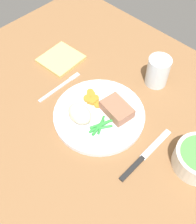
{
  "coord_description": "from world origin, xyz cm",
  "views": [
    {
      "loc": [
        28.98,
        -33.62,
        67.34
      ],
      "look_at": [
        -3.44,
        -0.47,
        4.6
      ],
      "focal_mm": 43.76,
      "sensor_mm": 36.0,
      "label": 1
    }
  ],
  "objects_px": {
    "water_glass": "(157,73)",
    "meat_portion": "(117,109)",
    "dinner_plate": "(98,116)",
    "fork": "(60,87)",
    "napkin": "(61,59)",
    "knife": "(145,155)"
  },
  "relations": [
    {
      "from": "water_glass",
      "to": "meat_portion",
      "type": "bearing_deg",
      "value": -88.79
    },
    {
      "from": "dinner_plate",
      "to": "meat_portion",
      "type": "distance_m",
      "value": 0.06
    },
    {
      "from": "fork",
      "to": "napkin",
      "type": "bearing_deg",
      "value": 133.51
    },
    {
      "from": "meat_portion",
      "to": "knife",
      "type": "distance_m",
      "value": 0.15
    },
    {
      "from": "napkin",
      "to": "fork",
      "type": "bearing_deg",
      "value": -43.36
    },
    {
      "from": "water_glass",
      "to": "napkin",
      "type": "xyz_separation_m",
      "value": [
        -0.29,
        -0.15,
        -0.03
      ]
    },
    {
      "from": "water_glass",
      "to": "fork",
      "type": "bearing_deg",
      "value": -130.77
    },
    {
      "from": "fork",
      "to": "knife",
      "type": "height_order",
      "value": "knife"
    },
    {
      "from": "dinner_plate",
      "to": "napkin",
      "type": "bearing_deg",
      "value": 162.28
    },
    {
      "from": "meat_portion",
      "to": "napkin",
      "type": "bearing_deg",
      "value": 172.1
    },
    {
      "from": "dinner_plate",
      "to": "napkin",
      "type": "distance_m",
      "value": 0.27
    },
    {
      "from": "dinner_plate",
      "to": "meat_portion",
      "type": "relative_size",
      "value": 2.97
    },
    {
      "from": "fork",
      "to": "knife",
      "type": "xyz_separation_m",
      "value": [
        0.35,
        -0.0,
        -0.0
      ]
    },
    {
      "from": "meat_portion",
      "to": "dinner_plate",
      "type": "bearing_deg",
      "value": -130.6
    },
    {
      "from": "knife",
      "to": "water_glass",
      "type": "height_order",
      "value": "water_glass"
    },
    {
      "from": "napkin",
      "to": "water_glass",
      "type": "bearing_deg",
      "value": 26.86
    },
    {
      "from": "fork",
      "to": "meat_portion",
      "type": "bearing_deg",
      "value": 9.12
    },
    {
      "from": "meat_portion",
      "to": "water_glass",
      "type": "bearing_deg",
      "value": 91.21
    },
    {
      "from": "dinner_plate",
      "to": "water_glass",
      "type": "bearing_deg",
      "value": 82.11
    },
    {
      "from": "dinner_plate",
      "to": "fork",
      "type": "height_order",
      "value": "dinner_plate"
    },
    {
      "from": "meat_portion",
      "to": "water_glass",
      "type": "distance_m",
      "value": 0.19
    },
    {
      "from": "meat_portion",
      "to": "fork",
      "type": "height_order",
      "value": "meat_portion"
    }
  ]
}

